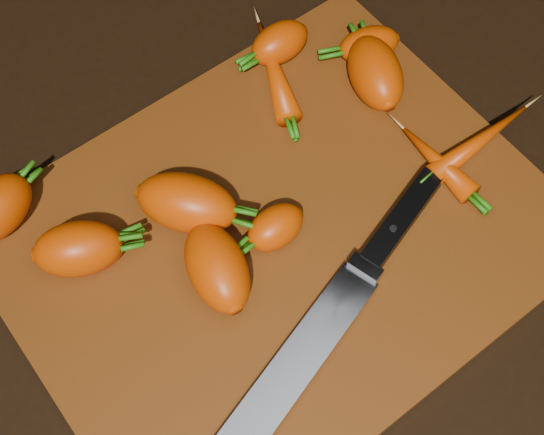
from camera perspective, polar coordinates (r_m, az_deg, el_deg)
ground at (r=0.74m, az=0.47°, el=-1.81°), size 2.00×2.00×0.01m
cutting_board at (r=0.73m, az=0.48°, el=-1.43°), size 0.50×0.40×0.01m
carrot_1 at (r=0.70m, az=0.26°, el=-0.75°), size 0.06×0.04×0.04m
carrot_2 at (r=0.71m, az=-6.43°, el=1.08°), size 0.10×0.11×0.06m
carrot_3 at (r=0.68m, az=-4.16°, el=-3.79°), size 0.07×0.10×0.05m
carrot_4 at (r=0.82m, az=0.57°, el=13.01°), size 0.07×0.04×0.04m
carrot_5 at (r=0.71m, az=-12.95°, el=-2.57°), size 0.05×0.04×0.03m
carrot_6 at (r=0.83m, az=7.32°, el=12.79°), size 0.07×0.06×0.04m
carrot_7 at (r=0.81m, az=0.14°, el=11.09°), size 0.08×0.13×0.03m
carrot_8 at (r=0.79m, az=15.39°, el=5.60°), size 0.13×0.03×0.02m
carrot_9 at (r=0.76m, az=12.31°, el=4.16°), size 0.03×0.10×0.02m
carrot_10 at (r=0.71m, az=-14.41°, el=-2.30°), size 0.09×0.08×0.05m
carrot_11 at (r=0.80m, az=7.78°, el=10.74°), size 0.08×0.10×0.05m
knife at (r=0.67m, az=2.92°, el=-9.49°), size 0.33×0.12×0.02m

